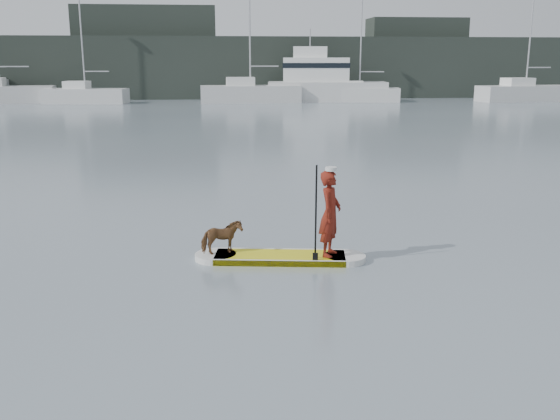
{
  "coord_description": "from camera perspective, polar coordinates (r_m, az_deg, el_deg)",
  "views": [
    {
      "loc": [
        -3.13,
        -12.23,
        3.77
      ],
      "look_at": [
        -1.97,
        -0.81,
        1.0
      ],
      "focal_mm": 40.0,
      "sensor_mm": 36.0,
      "label": 1
    }
  ],
  "objects": [
    {
      "name": "motor_yacht_a",
      "position": [
        59.22,
        3.86,
        11.67
      ],
      "size": [
        11.22,
        4.56,
        6.55
      ],
      "rotation": [
        0.0,
        0.0,
        -0.11
      ],
      "color": "silver",
      "rests_on": "ground"
    },
    {
      "name": "dog",
      "position": [
        12.04,
        -5.36,
        -2.51
      ],
      "size": [
        0.84,
        0.55,
        0.65
      ],
      "primitive_type": "imported",
      "rotation": [
        0.0,
        0.0,
        1.85
      ],
      "color": "brown",
      "rests_on": "paddleboard"
    },
    {
      "name": "paddleboard",
      "position": [
        12.06,
        -0.0,
        -4.35
      ],
      "size": [
        3.27,
        1.16,
        0.12
      ],
      "rotation": [
        0.0,
        0.0,
        -0.14
      ],
      "color": "yellow",
      "rests_on": "ground"
    },
    {
      "name": "ground",
      "position": [
        13.17,
        8.21,
        -3.2
      ],
      "size": [
        140.0,
        140.0,
        0.0
      ],
      "primitive_type": "plane",
      "color": "slate",
      "rests_on": "ground"
    },
    {
      "name": "sailboat_f",
      "position": [
        63.38,
        21.46,
        10.07
      ],
      "size": [
        9.34,
        3.96,
        13.54
      ],
      "rotation": [
        0.0,
        0.0,
        0.15
      ],
      "color": "silver",
      "rests_on": "ground"
    },
    {
      "name": "sailboat_d",
      "position": [
        57.72,
        -2.8,
        10.75
      ],
      "size": [
        9.05,
        2.98,
        13.26
      ],
      "rotation": [
        0.0,
        0.0,
        0.02
      ],
      "color": "silver",
      "rests_on": "ground"
    },
    {
      "name": "paddler",
      "position": [
        11.82,
        4.61,
        -0.32
      ],
      "size": [
        0.61,
        0.71,
        1.64
      ],
      "primitive_type": "imported",
      "rotation": [
        0.0,
        0.0,
        1.13
      ],
      "color": "maroon",
      "rests_on": "paddleboard"
    },
    {
      "name": "paddle",
      "position": [
        11.53,
        3.29,
        -1.39
      ],
      "size": [
        0.1,
        0.3,
        2.0
      ],
      "rotation": [
        0.0,
        0.0,
        -0.14
      ],
      "color": "black",
      "rests_on": "ground"
    },
    {
      "name": "white_cap",
      "position": [
        11.64,
        4.69,
        3.77
      ],
      "size": [
        0.22,
        0.22,
        0.07
      ],
      "primitive_type": "cylinder",
      "color": "silver",
      "rests_on": "paddler"
    },
    {
      "name": "shore_building_east",
      "position": [
        69.52,
        12.23,
        13.46
      ],
      "size": [
        10.0,
        4.0,
        8.0
      ],
      "primitive_type": "cube",
      "color": "black",
      "rests_on": "ground"
    },
    {
      "name": "sailboat_b",
      "position": [
        61.91,
        -24.24,
        9.78
      ],
      "size": [
        9.38,
        3.69,
        13.59
      ],
      "rotation": [
        0.0,
        0.0,
        0.1
      ],
      "color": "silver",
      "rests_on": "ground"
    },
    {
      "name": "shore_mass",
      "position": [
        65.31,
        -3.14,
        12.87
      ],
      "size": [
        90.0,
        6.0,
        6.0
      ],
      "primitive_type": "cube",
      "color": "black",
      "rests_on": "ground"
    },
    {
      "name": "sailboat_e",
      "position": [
        58.94,
        7.21,
        10.53
      ],
      "size": [
        7.54,
        3.59,
        10.5
      ],
      "rotation": [
        0.0,
        0.0,
        -0.18
      ],
      "color": "silver",
      "rests_on": "ground"
    },
    {
      "name": "shore_building_west",
      "position": [
        66.59,
        -12.09,
        13.9
      ],
      "size": [
        14.0,
        4.0,
        9.0
      ],
      "primitive_type": "cube",
      "color": "black",
      "rests_on": "ground"
    },
    {
      "name": "sailboat_c",
      "position": [
        58.8,
        -17.4,
        10.04
      ],
      "size": [
        7.51,
        3.4,
        10.4
      ],
      "rotation": [
        0.0,
        0.0,
        -0.14
      ],
      "color": "silver",
      "rests_on": "ground"
    }
  ]
}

